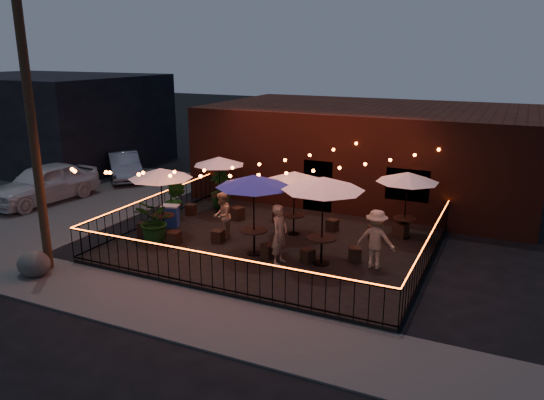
# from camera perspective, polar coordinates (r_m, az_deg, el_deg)

# --- Properties ---
(ground) EXTENTS (110.00, 110.00, 0.00)m
(ground) POSITION_cam_1_polar(r_m,az_deg,el_deg) (16.24, -2.67, -7.32)
(ground) COLOR black
(ground) RESTS_ON ground
(patio) EXTENTS (10.00, 8.00, 0.15)m
(patio) POSITION_cam_1_polar(r_m,az_deg,el_deg) (17.88, 0.33, -4.82)
(patio) COLOR black
(patio) RESTS_ON ground
(sidewalk) EXTENTS (18.00, 2.50, 0.05)m
(sidewalk) POSITION_cam_1_polar(r_m,az_deg,el_deg) (13.73, -9.16, -11.99)
(sidewalk) COLOR #484442
(sidewalk) RESTS_ON ground
(parking_lot) EXTENTS (11.00, 12.00, 0.02)m
(parking_lot) POSITION_cam_1_polar(r_m,az_deg,el_deg) (26.42, -22.00, 0.72)
(parking_lot) COLOR #484442
(parking_lot) RESTS_ON ground
(brick_building) EXTENTS (14.00, 8.00, 4.00)m
(brick_building) POSITION_cam_1_polar(r_m,az_deg,el_deg) (24.33, 10.50, 5.21)
(brick_building) COLOR #3C1910
(brick_building) RESTS_ON ground
(background_building) EXTENTS (12.00, 9.00, 5.00)m
(background_building) POSITION_cam_1_polar(r_m,az_deg,el_deg) (33.67, -23.31, 7.97)
(background_building) COLOR black
(background_building) RESTS_ON ground
(utility_pole) EXTENTS (0.26, 0.26, 8.00)m
(utility_pole) POSITION_cam_1_polar(r_m,az_deg,el_deg) (16.50, -24.28, 6.14)
(utility_pole) COLOR #3A2117
(utility_pole) RESTS_ON ground
(fence_front) EXTENTS (10.00, 0.04, 1.04)m
(fence_front) POSITION_cam_1_polar(r_m,az_deg,el_deg) (14.39, -6.46, -7.70)
(fence_front) COLOR black
(fence_front) RESTS_ON patio
(fence_left) EXTENTS (0.04, 8.00, 1.04)m
(fence_left) POSITION_cam_1_polar(r_m,az_deg,el_deg) (20.20, -12.64, -1.00)
(fence_left) COLOR black
(fence_left) RESTS_ON patio
(fence_right) EXTENTS (0.04, 8.00, 1.04)m
(fence_right) POSITION_cam_1_polar(r_m,az_deg,el_deg) (16.34, 16.51, -5.34)
(fence_right) COLOR black
(fence_right) RESTS_ON patio
(festoon_lights) EXTENTS (10.02, 8.72, 1.32)m
(festoon_lights) POSITION_cam_1_polar(r_m,az_deg,el_deg) (17.35, -3.11, 2.95)
(festoon_lights) COLOR #F55B16
(festoon_lights) RESTS_ON ground
(cafe_table_0) EXTENTS (2.56, 2.56, 2.40)m
(cafe_table_0) POSITION_cam_1_polar(r_m,az_deg,el_deg) (18.28, -11.91, 2.73)
(cafe_table_0) COLOR black
(cafe_table_0) RESTS_ON patio
(cafe_table_1) EXTENTS (2.14, 2.14, 2.23)m
(cafe_table_1) POSITION_cam_1_polar(r_m,az_deg,el_deg) (20.80, -5.72, 4.12)
(cafe_table_1) COLOR black
(cafe_table_1) RESTS_ON patio
(cafe_table_2) EXTENTS (2.85, 2.85, 2.57)m
(cafe_table_2) POSITION_cam_1_polar(r_m,az_deg,el_deg) (16.19, -2.00, 1.95)
(cafe_table_2) COLOR black
(cafe_table_2) RESTS_ON patio
(cafe_table_3) EXTENTS (2.14, 2.14, 2.25)m
(cafe_table_3) POSITION_cam_1_polar(r_m,az_deg,el_deg) (18.10, 2.41, 2.49)
(cafe_table_3) COLOR black
(cafe_table_3) RESTS_ON patio
(cafe_table_4) EXTENTS (3.22, 3.22, 2.70)m
(cafe_table_4) POSITION_cam_1_polar(r_m,az_deg,el_deg) (15.45, 5.53, 1.66)
(cafe_table_4) COLOR black
(cafe_table_4) RESTS_ON patio
(cafe_table_5) EXTENTS (2.78, 2.78, 2.32)m
(cafe_table_5) POSITION_cam_1_polar(r_m,az_deg,el_deg) (18.27, 14.38, 2.32)
(cafe_table_5) COLOR black
(cafe_table_5) RESTS_ON patio
(bistro_chair_0) EXTENTS (0.45, 0.45, 0.50)m
(bistro_chair_0) POSITION_cam_1_polar(r_m,az_deg,el_deg) (18.89, -13.46, -3.07)
(bistro_chair_0) COLOR black
(bistro_chair_0) RESTS_ON patio
(bistro_chair_1) EXTENTS (0.42, 0.42, 0.45)m
(bistro_chair_1) POSITION_cam_1_polar(r_m,az_deg,el_deg) (17.89, -10.46, -4.05)
(bistro_chair_1) COLOR black
(bistro_chair_1) RESTS_ON patio
(bistro_chair_2) EXTENTS (0.42, 0.42, 0.42)m
(bistro_chair_2) POSITION_cam_1_polar(r_m,az_deg,el_deg) (20.99, -8.72, -1.01)
(bistro_chair_2) COLOR black
(bistro_chair_2) RESTS_ON patio
(bistro_chair_3) EXTENTS (0.53, 0.53, 0.48)m
(bistro_chair_3) POSITION_cam_1_polar(r_m,az_deg,el_deg) (20.18, -3.73, -1.46)
(bistro_chair_3) COLOR black
(bistro_chair_3) RESTS_ON patio
(bistro_chair_4) EXTENTS (0.38, 0.38, 0.42)m
(bistro_chair_4) POSITION_cam_1_polar(r_m,az_deg,el_deg) (17.89, -5.84, -3.92)
(bistro_chair_4) COLOR black
(bistro_chair_4) RESTS_ON patio
(bistro_chair_5) EXTENTS (0.49, 0.49, 0.45)m
(bistro_chair_5) POSITION_cam_1_polar(r_m,az_deg,el_deg) (16.52, -0.37, -5.49)
(bistro_chair_5) COLOR black
(bistro_chair_5) RESTS_ON patio
(bistro_chair_6) EXTENTS (0.45, 0.45, 0.40)m
(bistro_chair_6) POSITION_cam_1_polar(r_m,az_deg,el_deg) (19.95, 0.49, -1.75)
(bistro_chair_6) COLOR black
(bistro_chair_6) RESTS_ON patio
(bistro_chair_7) EXTENTS (0.42, 0.42, 0.42)m
(bistro_chair_7) POSITION_cam_1_polar(r_m,az_deg,el_deg) (19.04, 6.51, -2.70)
(bistro_chair_7) COLOR black
(bistro_chair_7) RESTS_ON patio
(bistro_chair_8) EXTENTS (0.45, 0.45, 0.41)m
(bistro_chair_8) POSITION_cam_1_polar(r_m,az_deg,el_deg) (16.25, 3.87, -5.98)
(bistro_chair_8) COLOR black
(bistro_chair_8) RESTS_ON patio
(bistro_chair_9) EXTENTS (0.48, 0.48, 0.43)m
(bistro_chair_9) POSITION_cam_1_polar(r_m,az_deg,el_deg) (16.50, 8.90, -5.77)
(bistro_chair_9) COLOR black
(bistro_chair_9) RESTS_ON patio
(bistro_chair_10) EXTENTS (0.45, 0.45, 0.41)m
(bistro_chair_10) POSITION_cam_1_polar(r_m,az_deg,el_deg) (18.62, 10.82, -3.34)
(bistro_chair_10) COLOR black
(bistro_chair_10) RESTS_ON patio
(bistro_chair_11) EXTENTS (0.53, 0.53, 0.51)m
(bistro_chair_11) POSITION_cam_1_polar(r_m,az_deg,el_deg) (18.79, 13.66, -3.17)
(bistro_chair_11) COLOR black
(bistro_chair_11) RESTS_ON patio
(patron_a) EXTENTS (0.49, 0.70, 1.85)m
(patron_a) POSITION_cam_1_polar(r_m,az_deg,el_deg) (15.85, 0.82, -3.72)
(patron_a) COLOR #D6AB8C
(patron_a) RESTS_ON patio
(patron_b) EXTENTS (0.83, 0.94, 1.63)m
(patron_b) POSITION_cam_1_polar(r_m,az_deg,el_deg) (18.07, -5.40, -1.68)
(patron_b) COLOR tan
(patron_b) RESTS_ON patio
(patron_c) EXTENTS (1.18, 0.70, 1.78)m
(patron_c) POSITION_cam_1_polar(r_m,az_deg,el_deg) (15.86, 11.12, -4.16)
(patron_c) COLOR #D3B08B
(patron_c) RESTS_ON patio
(potted_shrub_a) EXTENTS (1.60, 1.47, 1.48)m
(potted_shrub_a) POSITION_cam_1_polar(r_m,az_deg,el_deg) (18.09, -12.43, -2.22)
(potted_shrub_a) COLOR #15370A
(potted_shrub_a) RESTS_ON patio
(potted_shrub_b) EXTENTS (0.89, 0.75, 1.46)m
(potted_shrub_b) POSITION_cam_1_polar(r_m,az_deg,el_deg) (20.55, -10.37, 0.06)
(potted_shrub_b) COLOR #163D0F
(potted_shrub_b) RESTS_ON patio
(potted_shrub_c) EXTENTS (1.06, 1.06, 1.50)m
(potted_shrub_c) POSITION_cam_1_polar(r_m,az_deg,el_deg) (21.64, -5.59, 1.10)
(potted_shrub_c) COLOR #173B12
(potted_shrub_c) RESTS_ON patio
(cooler) EXTENTS (0.72, 0.60, 0.81)m
(cooler) POSITION_cam_1_polar(r_m,az_deg,el_deg) (19.64, -10.87, -1.69)
(cooler) COLOR #1B3EA0
(cooler) RESTS_ON patio
(boulder) EXTENTS (1.13, 1.03, 0.74)m
(boulder) POSITION_cam_1_polar(r_m,az_deg,el_deg) (17.03, -24.24, -6.31)
(boulder) COLOR #41423D
(boulder) RESTS_ON ground
(car_white) EXTENTS (2.46, 5.08, 1.67)m
(car_white) POSITION_cam_1_polar(r_m,az_deg,el_deg) (24.88, -23.36, 1.65)
(car_white) COLOR white
(car_white) RESTS_ON ground
(car_silver) EXTENTS (3.97, 3.91, 1.36)m
(car_silver) POSITION_cam_1_polar(r_m,az_deg,el_deg) (28.09, -15.62, 3.56)
(car_silver) COLOR #A6A5AF
(car_silver) RESTS_ON ground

